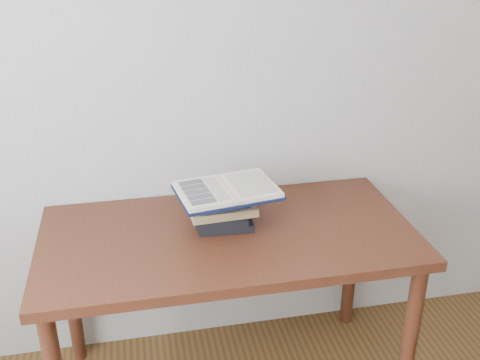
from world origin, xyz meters
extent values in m
cube|color=#AEAAA5|center=(0.00, 1.75, 1.30)|extent=(3.50, 0.04, 2.60)
cube|color=#4F2513|center=(0.02, 1.38, 0.74)|extent=(1.42, 0.71, 0.04)
cylinder|color=#4F2513|center=(0.68, 1.08, 0.36)|extent=(0.06, 0.06, 0.72)
cylinder|color=#4F2513|center=(-0.63, 1.68, 0.36)|extent=(0.06, 0.06, 0.72)
cylinder|color=#4F2513|center=(0.68, 1.68, 0.36)|extent=(0.06, 0.06, 0.72)
cube|color=black|center=(0.02, 1.43, 0.78)|extent=(0.22, 0.16, 0.03)
cube|color=black|center=(0.00, 1.43, 0.81)|extent=(0.21, 0.16, 0.03)
cube|color=tan|center=(0.01, 1.43, 0.84)|extent=(0.26, 0.17, 0.03)
cube|color=#172646|center=(0.00, 1.45, 0.87)|extent=(0.22, 0.19, 0.03)
cube|color=tan|center=(-0.01, 1.45, 0.90)|extent=(0.24, 0.17, 0.02)
cube|color=black|center=(0.02, 1.41, 0.92)|extent=(0.40, 0.31, 0.01)
cube|color=beige|center=(-0.07, 1.39, 0.93)|extent=(0.21, 0.27, 0.02)
cube|color=beige|center=(0.12, 1.42, 0.93)|extent=(0.21, 0.27, 0.02)
cylinder|color=beige|center=(0.02, 1.41, 0.93)|extent=(0.05, 0.24, 0.01)
cube|color=black|center=(-0.10, 1.47, 0.94)|extent=(0.10, 0.05, 0.00)
cube|color=black|center=(-0.10, 1.43, 0.94)|extent=(0.10, 0.05, 0.00)
cube|color=black|center=(-0.09, 1.39, 0.94)|extent=(0.10, 0.05, 0.00)
cube|color=black|center=(-0.08, 1.35, 0.94)|extent=(0.10, 0.05, 0.00)
cube|color=black|center=(-0.08, 1.31, 0.94)|extent=(0.10, 0.05, 0.00)
cube|color=beige|center=(-0.01, 1.40, 0.94)|extent=(0.08, 0.20, 0.00)
cube|color=beige|center=(0.12, 1.42, 0.94)|extent=(0.17, 0.22, 0.00)
camera|label=1|loc=(-0.31, -0.44, 1.86)|focal=42.00mm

